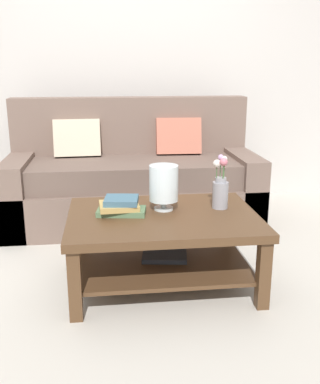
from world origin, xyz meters
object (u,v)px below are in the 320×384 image
(glass_hurricane_vase, at_px, (164,184))
(flower_pitcher, at_px, (220,189))
(coffee_table, at_px, (163,233))
(book_stack_main, at_px, (121,206))
(couch, at_px, (133,180))

(glass_hurricane_vase, distance_m, flower_pitcher, 0.36)
(coffee_table, height_order, book_stack_main, book_stack_main)
(couch, bearing_deg, book_stack_main, -97.07)
(coffee_table, distance_m, flower_pitcher, 0.46)
(couch, distance_m, glass_hurricane_vase, 1.19)
(couch, xyz_separation_m, book_stack_main, (-0.15, -1.21, 0.14))
(coffee_table, bearing_deg, book_stack_main, 170.86)
(coffee_table, relative_size, glass_hurricane_vase, 4.05)
(glass_hurricane_vase, bearing_deg, book_stack_main, -168.77)
(book_stack_main, xyz_separation_m, flower_pitcher, (0.63, 0.04, 0.08))
(coffee_table, height_order, flower_pitcher, flower_pitcher)
(coffee_table, xyz_separation_m, book_stack_main, (-0.26, 0.04, 0.17))
(couch, xyz_separation_m, flower_pitcher, (0.48, -1.16, 0.22))
(coffee_table, relative_size, book_stack_main, 3.69)
(couch, height_order, book_stack_main, couch)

